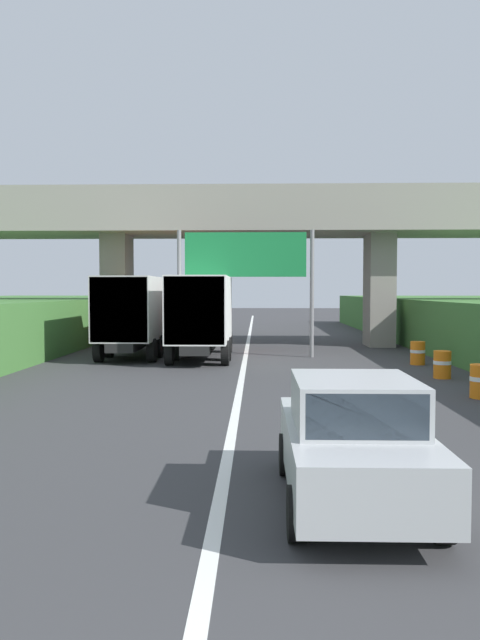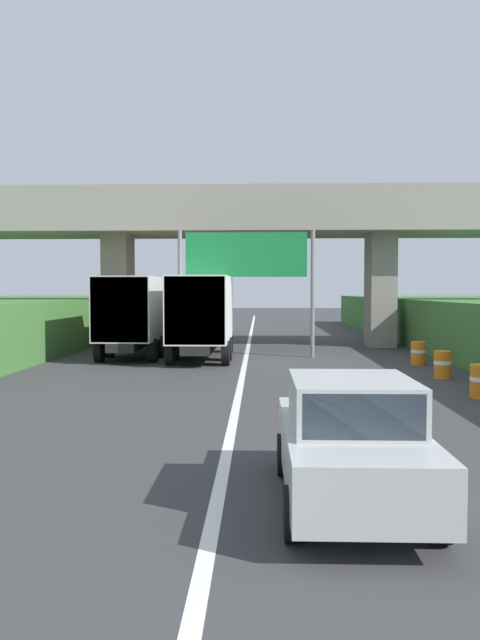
% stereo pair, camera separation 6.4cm
% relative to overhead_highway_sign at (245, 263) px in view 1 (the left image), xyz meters
% --- Properties ---
extents(lane_centre_stripe, '(0.20, 89.27, 0.01)m').
position_rel_overhead_highway_sign_xyz_m(lane_centre_stripe, '(0.00, -0.64, -4.04)').
color(lane_centre_stripe, white).
rests_on(lane_centre_stripe, ground).
extents(overpass_bridge, '(40.00, 4.80, 7.96)m').
position_rel_overhead_highway_sign_xyz_m(overpass_bridge, '(0.00, 5.52, 1.98)').
color(overpass_bridge, gray).
rests_on(overpass_bridge, ground).
extents(overhead_highway_sign, '(5.88, 0.18, 5.46)m').
position_rel_overhead_highway_sign_xyz_m(overhead_highway_sign, '(0.00, 0.00, 0.00)').
color(overhead_highway_sign, slate).
rests_on(overhead_highway_sign, ground).
extents(truck_orange, '(2.44, 7.30, 3.44)m').
position_rel_overhead_highway_sign_xyz_m(truck_orange, '(-4.77, 0.21, -2.11)').
color(truck_orange, black).
rests_on(truck_orange, ground).
extents(truck_red, '(2.44, 7.30, 3.44)m').
position_rel_overhead_highway_sign_xyz_m(truck_red, '(-1.79, -0.76, -2.11)').
color(truck_red, black).
rests_on(truck_red, ground).
extents(car_silver, '(1.86, 4.10, 1.72)m').
position_rel_overhead_highway_sign_xyz_m(car_silver, '(1.79, -18.28, -3.19)').
color(car_silver, '#B2B5B7').
rests_on(car_silver, ground).
extents(construction_barrel_3, '(0.57, 0.57, 0.90)m').
position_rel_overhead_highway_sign_xyz_m(construction_barrel_3, '(6.56, -6.26, -3.58)').
color(construction_barrel_3, orange).
rests_on(construction_barrel_3, ground).
extents(construction_barrel_4, '(0.57, 0.57, 0.90)m').
position_rel_overhead_highway_sign_xyz_m(construction_barrel_4, '(6.72, -2.54, -3.58)').
color(construction_barrel_4, orange).
rests_on(construction_barrel_4, ground).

